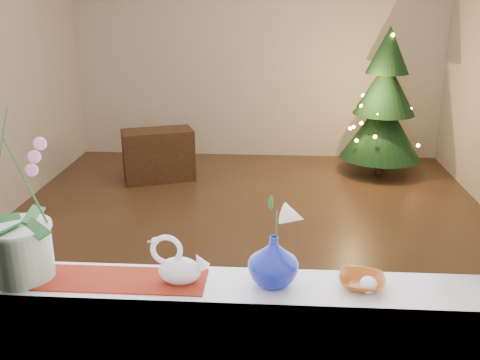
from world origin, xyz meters
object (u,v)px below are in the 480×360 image
object	(u,v)px
swan	(179,261)
orchid_pot	(12,189)
xmas_tree	(384,102)
amber_dish	(361,282)
side_table	(158,155)
blue_vase	(273,257)
paperweight	(368,285)

from	to	relation	value
swan	orchid_pot	bearing A→B (deg)	-160.86
orchid_pot	swan	size ratio (longest dim) A/B	3.31
xmas_tree	amber_dish	bearing A→B (deg)	-101.83
amber_dish	side_table	xyz separation A→B (m)	(-1.60, 3.81, -0.66)
blue_vase	paperweight	world-z (taller)	blue_vase
swan	xmas_tree	xyz separation A→B (m)	(1.56, 4.23, -0.19)
orchid_pot	xmas_tree	distance (m)	4.77
blue_vase	side_table	distance (m)	4.08
side_table	swan	bearing A→B (deg)	-96.90
swan	blue_vase	size ratio (longest dim) A/B	0.97
orchid_pot	blue_vase	world-z (taller)	orchid_pot
amber_dish	paperweight	bearing A→B (deg)	-66.81
xmas_tree	swan	bearing A→B (deg)	-110.20
xmas_tree	side_table	size ratio (longest dim) A/B	2.18
orchid_pot	swan	bearing A→B (deg)	-0.17
paperweight	xmas_tree	world-z (taller)	xmas_tree
paperweight	swan	bearing A→B (deg)	177.95
amber_dish	side_table	size ratio (longest dim) A/B	0.19
xmas_tree	side_table	distance (m)	2.57
swan	amber_dish	distance (m)	0.68
side_table	blue_vase	bearing A→B (deg)	-92.03
xmas_tree	side_table	bearing A→B (deg)	-170.74
side_table	xmas_tree	bearing A→B (deg)	-11.22
paperweight	xmas_tree	distance (m)	4.34
xmas_tree	blue_vase	bearing A→B (deg)	-106.01
orchid_pot	paperweight	distance (m)	1.33
swan	amber_dish	xyz separation A→B (m)	(0.67, 0.02, -0.07)
blue_vase	orchid_pot	bearing A→B (deg)	-179.19
orchid_pot	blue_vase	distance (m)	0.98
paperweight	side_table	size ratio (longest dim) A/B	0.09
orchid_pot	swan	xyz separation A→B (m)	(0.60, -0.00, -0.27)
paperweight	orchid_pot	bearing A→B (deg)	178.82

